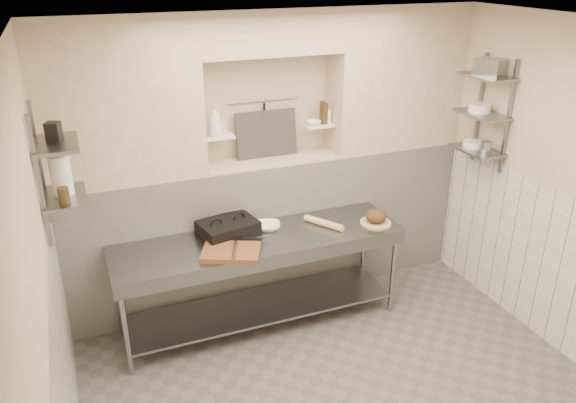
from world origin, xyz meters
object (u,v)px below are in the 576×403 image
cutting_board (231,252)px  jug_left (61,175)px  mixing_bowl (268,226)px  rolling_pin (324,223)px  bowl_alcove (314,123)px  prep_table (260,264)px  bottle_soap (215,121)px  bread_loaf (376,216)px  panini_press (228,228)px

cutting_board → jug_left: bearing=176.6°
mixing_bowl → rolling_pin: size_ratio=0.57×
bowl_alcove → rolling_pin: bearing=-102.9°
prep_table → rolling_pin: bearing=2.0°
rolling_pin → bottle_soap: 1.36m
rolling_pin → bowl_alcove: size_ratio=3.00×
bread_loaf → bottle_soap: bearing=153.3°
rolling_pin → prep_table: bearing=-178.0°
panini_press → bottle_soap: 0.97m
prep_table → mixing_bowl: (0.13, 0.15, 0.29)m
prep_table → jug_left: (-1.52, -0.11, 1.12)m
mixing_bowl → rolling_pin: (0.51, -0.13, 0.00)m
cutting_board → mixing_bowl: mixing_bowl is taller
mixing_bowl → bowl_alcove: bowl_alcove is taller
bottle_soap → bowl_alcove: (0.97, -0.01, -0.12)m
prep_table → mixing_bowl: size_ratio=11.25×
jug_left → prep_table: bearing=4.1°
bowl_alcove → jug_left: (-2.28, -0.66, 0.03)m
cutting_board → bread_loaf: bearing=2.9°
mixing_bowl → bottle_soap: (-0.34, 0.41, 0.93)m
rolling_pin → bowl_alcove: bearing=77.1°
bread_loaf → panini_press: bearing=168.2°
prep_table → jug_left: bearing=-175.9°
cutting_board → bottle_soap: bearing=81.7°
bottle_soap → cutting_board: bearing=-98.3°
prep_table → jug_left: 1.89m
cutting_board → bowl_alcove: (1.07, 0.73, 0.81)m
prep_table → cutting_board: size_ratio=5.42×
mixing_bowl → rolling_pin: rolling_pin is taller
panini_press → cutting_board: size_ratio=1.16×
prep_table → bottle_soap: 1.35m
bottle_soap → jug_left: (-1.32, -0.67, -0.09)m
panini_press → jug_left: jug_left is taller
prep_table → cutting_board: bearing=-150.1°
rolling_pin → bread_loaf: bread_loaf is taller
prep_table → bread_loaf: (1.11, -0.11, 0.33)m
mixing_bowl → bottle_soap: 1.07m
cutting_board → bottle_soap: bottle_soap is taller
prep_table → jug_left: size_ratio=8.87×
rolling_pin → bottle_soap: size_ratio=1.43×
panini_press → cutting_board: bearing=-114.3°
prep_table → cutting_board: 0.46m
panini_press → bowl_alcove: 1.31m
mixing_bowl → bread_loaf: bread_loaf is taller
panini_press → prep_table: bearing=-48.0°
panini_press → rolling_pin: 0.89m
jug_left → panini_press: bearing=12.4°
prep_table → rolling_pin: 0.70m
jug_left → cutting_board: bearing=-3.4°
prep_table → mixing_bowl: mixing_bowl is taller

